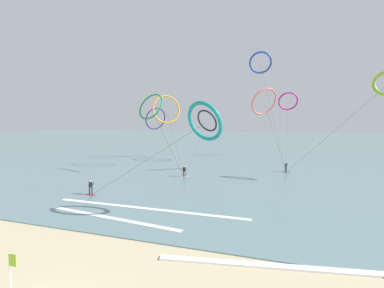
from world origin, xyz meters
The scene contains 16 objects.
sea_water centered at (0.00, 108.59, 0.04)m, with size 400.00×200.00×0.08m, color slate.
surfer_ivory centered at (-2.70, 28.58, 0.82)m, with size 1.40×0.58×1.70m.
surfer_violet centered at (12.47, 36.83, 0.82)m, with size 1.40×0.69×1.70m.
surfer_crimson centered at (-10.09, 16.78, 0.82)m, with size 1.40×0.72×1.70m.
kite_navy centered at (-15.02, 45.17, 9.19)m, with size 14.55×19.27×11.70m.
kite_coral centered at (8.68, 34.99, 11.68)m, with size 6.31×4.62×13.79m.
kite_charcoal centered at (-2.80, 44.29, 8.71)m, with size 5.83×18.22×11.07m.
kite_amber centered at (-8.31, 35.36, 10.74)m, with size 7.93×8.77×13.33m.
kite_teal centered at (4.04, 13.47, 8.42)m, with size 16.10×4.86×10.12m.
kite_cobalt centered at (7.70, 49.36, 21.11)m, with size 7.20×13.94×23.33m.
kite_magenta centered at (14.13, 56.88, 13.41)m, with size 4.71×21.39×15.57m.
kite_emerald centered at (-8.59, 29.56, 10.89)m, with size 8.52×3.73×13.03m.
beach_flag centered at (-2.36, 1.78, 1.56)m, with size 0.47×0.06×2.33m.
wave_crest_near centered at (10.92, 8.22, 0.06)m, with size 16.31×0.50×0.12m, color white.
wave_crest_mid centered at (-3.88, 11.47, 0.06)m, with size 13.74×0.50×0.12m, color white.
wave_crest_far centered at (-1.89, 14.43, 0.06)m, with size 19.74×0.50×0.12m, color white.
Camera 1 is at (8.78, -6.22, 8.33)m, focal length 22.88 mm.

